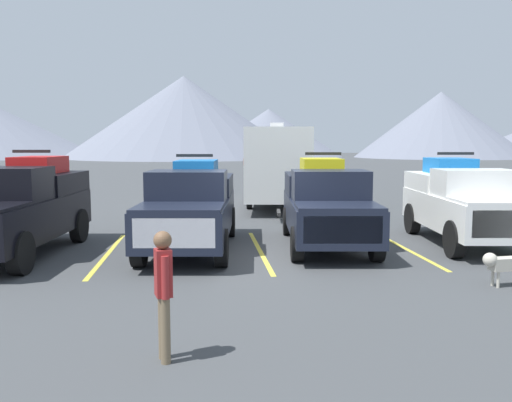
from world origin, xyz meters
name	(u,v)px	position (x,y,z in m)	size (l,w,h in m)	color
ground_plane	(264,258)	(0.00, 0.00, 0.00)	(240.00, 240.00, 0.00)	#3F4244
pickup_truck_a	(20,206)	(-6.05, 1.11, 1.23)	(2.55, 5.79, 2.63)	black
pickup_truck_b	(191,205)	(-1.77, 1.49, 1.16)	(2.63, 6.01, 2.50)	black
pickup_truck_c	(326,203)	(1.90, 1.56, 1.16)	(2.62, 5.62, 2.54)	black
pickup_truck_d	(464,201)	(5.80, 1.45, 1.18)	(2.65, 5.45, 2.54)	white
lot_stripe_b	(108,254)	(-3.90, 0.94, 0.00)	(0.12, 5.50, 0.01)	gold
lot_stripe_c	(260,251)	(0.00, 0.94, 0.00)	(0.12, 5.50, 0.01)	gold
lot_stripe_d	(404,248)	(3.90, 0.94, 0.00)	(0.12, 5.50, 0.01)	gold
camper_trailer_a	(277,162)	(1.79, 10.52, 1.95)	(3.52, 9.09, 3.68)	white
person_b	(163,287)	(-2.00, -6.02, 0.99)	(0.25, 0.37, 1.72)	#726047
dog	(502,263)	(4.37, -3.01, 0.46)	(0.99, 0.36, 0.69)	beige
mountain_ridge	(180,126)	(-5.24, 84.42, 5.49)	(170.27, 53.60, 14.23)	slate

